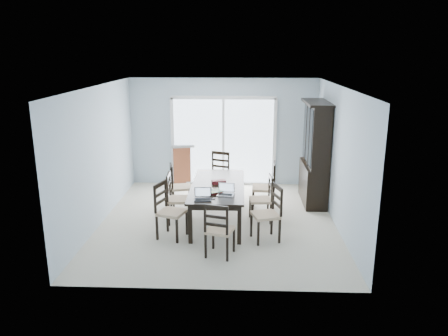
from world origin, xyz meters
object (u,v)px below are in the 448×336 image
Objects in this scene: chair_right_near at (271,207)px; chair_right_far at (268,181)px; laptop_dark at (203,197)px; hot_tub at (205,156)px; cell_phone at (212,199)px; chair_end_far at (219,169)px; game_box at (219,182)px; chair_left_far at (177,181)px; china_hutch at (315,154)px; chair_left_near at (166,204)px; laptop_silver at (225,193)px; dining_table at (218,189)px; chair_left_mid at (175,193)px; chair_end_near at (218,225)px; chair_right_mid at (265,193)px.

chair_right_near is 1.45m from chair_right_far.
hot_tub is at bearing 90.16° from laptop_dark.
chair_end_far is at bearing 76.10° from cell_phone.
game_box is at bearing 30.75° from chair_right_near.
hot_tub is (-1.54, 2.72, -0.13)m from chair_right_far.
chair_left_far is at bearing 108.77° from laptop_dark.
china_hutch is 3.54m from chair_left_near.
dining_table is at bearing 111.88° from laptop_silver.
chair_end_near is (0.91, -1.46, -0.03)m from chair_left_mid.
laptop_dark is at bearing -102.94° from game_box.
chair_left_near is 1.08× the size of chair_end_near.
dining_table is 8.30× the size of game_box.
china_hutch is at bearing 70.67° from chair_end_near.
chair_right_near is 0.98× the size of chair_end_far.
chair_left_near is 1.02× the size of chair_left_mid.
chair_left_mid reaches higher than cell_phone.
hot_tub is (-0.55, 3.31, -0.29)m from game_box.
dining_table is at bearing 91.69° from chair_left_mid.
dining_table is 1.00× the size of china_hutch.
chair_right_far is 11.32× the size of cell_phone.
chair_left_near reaches higher than chair_left_mid.
china_hutch is 1.26m from chair_right_far.
cell_phone is (-0.23, -0.21, -0.04)m from laptop_silver.
china_hutch is at bearing 30.64° from cell_phone.
hot_tub is (0.33, 4.12, -0.11)m from chair_left_near.
chair_right_near is at bearing 65.87° from chair_left_mid.
chair_end_far is (-0.16, 3.14, 0.05)m from chair_end_near.
laptop_dark is at bearing 9.21° from chair_left_far.
hot_tub is at bearing 112.91° from chair_end_near.
dining_table is 1.52m from chair_end_near.
game_box is (-2.01, -1.17, -0.29)m from china_hutch.
chair_end_near is at bearing 160.50° from chair_right_far.
dining_table is 7.16× the size of laptop_dark.
chair_left_far is (-0.04, 1.49, -0.03)m from chair_left_near.
chair_left_far is (-0.08, 0.81, -0.02)m from chair_left_mid.
chair_left_near reaches higher than game_box.
hot_tub is (-1.44, 3.30, -0.06)m from chair_right_mid.
china_hutch is 3.41m from chair_end_near.
dining_table is at bearing 72.57° from laptop_dark.
chair_left_mid reaches higher than dining_table.
chair_left_far is at bearing 64.76° from chair_right_mid.
chair_right_near is at bearing -12.18° from cell_phone.
chair_left_near is 0.99× the size of chair_end_far.
chair_right_near is 0.84m from laptop_silver.
chair_end_near is 10.21× the size of cell_phone.
laptop_dark is at bearing -137.24° from laptop_silver.
chair_left_mid is 1.72m from chair_end_near.
chair_end_near is 0.73m from laptop_dark.
chair_left_far is 1.80m from laptop_dark.
game_box is (-0.07, 1.59, 0.22)m from chair_end_near.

